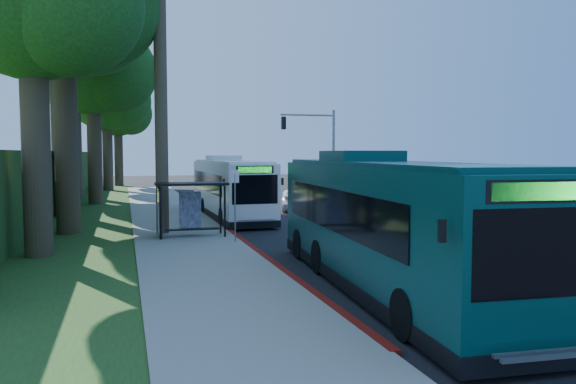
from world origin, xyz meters
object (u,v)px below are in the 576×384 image
object	(u,v)px
white_bus	(230,187)
pickup	(302,198)
teal_bus	(385,222)
bus_shelter	(186,199)

from	to	relation	value
white_bus	pickup	distance (m)	6.19
teal_bus	pickup	size ratio (longest dim) A/B	2.28
bus_shelter	teal_bus	bearing A→B (deg)	-68.02
pickup	white_bus	bearing A→B (deg)	-137.39
bus_shelter	pickup	size ratio (longest dim) A/B	0.54
bus_shelter	teal_bus	xyz separation A→B (m)	(4.47, -11.08, 0.13)
white_bus	pickup	bearing A→B (deg)	25.38
bus_shelter	white_bus	world-z (taller)	white_bus
bus_shelter	pickup	bearing A→B (deg)	49.76
bus_shelter	teal_bus	distance (m)	11.95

